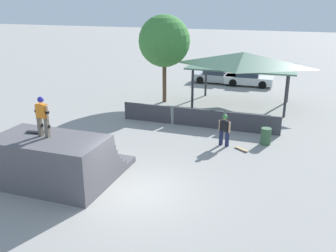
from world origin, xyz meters
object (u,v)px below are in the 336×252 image
(skater_on_deck, at_px, (42,114))
(parked_car_white, at_px, (249,79))
(bystander_walking, at_px, (225,128))
(skateboard_on_ground, at_px, (242,149))
(skateboard_on_deck, at_px, (36,132))
(parked_car_silver, at_px, (216,76))
(tree_beside_pavilion, at_px, (164,41))
(trash_bin, at_px, (266,136))

(skater_on_deck, distance_m, parked_car_white, 21.42)
(bystander_walking, distance_m, skateboard_on_ground, 1.35)
(skateboard_on_deck, xyz_separation_m, bystander_walking, (6.40, 6.09, -1.08))
(skateboard_on_ground, xyz_separation_m, parked_car_silver, (-4.59, 14.81, 0.54))
(skater_on_deck, distance_m, skateboard_on_ground, 9.51)
(skateboard_on_deck, xyz_separation_m, tree_beside_pavilion, (0.68, 13.14, 2.25))
(skateboard_on_deck, height_order, trash_bin, skateboard_on_deck)
(skater_on_deck, relative_size, skateboard_on_ground, 2.09)
(parked_car_silver, bearing_deg, skateboard_on_deck, -97.04)
(skateboard_on_ground, bearing_deg, tree_beside_pavilion, 168.18)
(skateboard_on_ground, relative_size, trash_bin, 0.89)
(bystander_walking, distance_m, parked_car_silver, 14.97)
(skater_on_deck, xyz_separation_m, skateboard_on_ground, (6.82, 5.99, -2.84))
(trash_bin, bearing_deg, parked_car_white, 101.33)
(skateboard_on_deck, distance_m, skateboard_on_ground, 9.58)
(skateboard_on_ground, distance_m, parked_car_silver, 15.52)
(parked_car_white, bearing_deg, skateboard_on_deck, -105.81)
(skater_on_deck, relative_size, parked_car_silver, 0.39)
(bystander_walking, xyz_separation_m, tree_beside_pavilion, (-5.72, 7.05, 3.33))
(trash_bin, relative_size, parked_car_white, 0.21)
(bystander_walking, relative_size, trash_bin, 1.93)
(skateboard_on_ground, bearing_deg, bystander_walking, -160.92)
(skateboard_on_deck, bearing_deg, skateboard_on_ground, 29.65)
(parked_car_silver, xyz_separation_m, parked_car_white, (2.89, -0.13, 0.00))
(skater_on_deck, xyz_separation_m, parked_car_white, (5.13, 20.67, -2.29))
(tree_beside_pavilion, distance_m, parked_car_white, 9.61)
(skater_on_deck, relative_size, skateboard_on_deck, 1.98)
(trash_bin, xyz_separation_m, parked_car_white, (-2.70, 13.47, 0.18))
(parked_car_white, bearing_deg, trash_bin, -79.03)
(skater_on_deck, height_order, parked_car_silver, skater_on_deck)
(bystander_walking, bearing_deg, trash_bin, -137.57)
(tree_beside_pavilion, bearing_deg, skater_on_deck, -90.60)
(parked_car_white, bearing_deg, skater_on_deck, -104.28)
(skater_on_deck, height_order, skateboard_on_deck, skater_on_deck)
(bystander_walking, height_order, skateboard_on_ground, bystander_walking)
(skater_on_deck, xyz_separation_m, parked_car_silver, (2.23, 20.80, -2.30))
(skater_on_deck, relative_size, bystander_walking, 0.97)
(bystander_walking, xyz_separation_m, trash_bin, (1.96, 0.92, -0.54))
(parked_car_silver, bearing_deg, tree_beside_pavilion, -105.04)
(skater_on_deck, distance_m, skateboard_on_deck, 1.03)
(parked_car_white, bearing_deg, tree_beside_pavilion, -124.55)
(skateboard_on_deck, xyz_separation_m, parked_car_white, (5.66, 20.48, -1.44))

